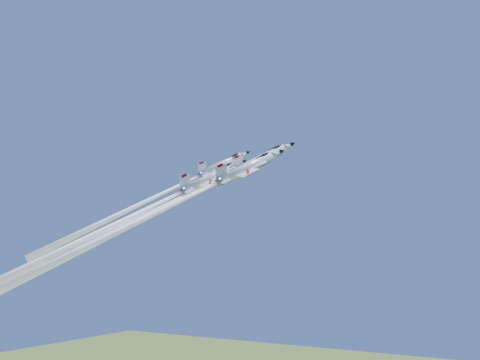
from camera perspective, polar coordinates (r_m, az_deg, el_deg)
The scene contains 4 objects.
jet_lead at distance 116.95m, azimuth -4.81°, elevation -1.24°, with size 26.67×34.98×36.30m.
jet_left at distance 121.67m, azimuth -9.36°, elevation -1.96°, with size 25.33×33.84×36.70m.
jet_right at distance 109.20m, azimuth -8.72°, elevation -3.37°, with size 30.09×40.07×42.98m.
jet_slot at distance 114.59m, azimuth -13.22°, elevation -4.65°, with size 31.29×41.97×46.10m.
Camera 1 is at (60.61, -103.16, 69.57)m, focal length 40.00 mm.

